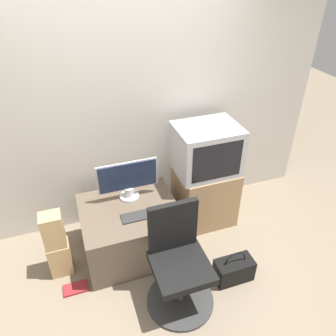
{
  "coord_description": "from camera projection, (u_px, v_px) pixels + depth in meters",
  "views": [
    {
      "loc": [
        -0.55,
        -1.69,
        2.62
      ],
      "look_at": [
        0.35,
        0.91,
        0.79
      ],
      "focal_mm": 35.0,
      "sensor_mm": 36.0,
      "label": 1
    }
  ],
  "objects": [
    {
      "name": "book",
      "position": [
        76.0,
        288.0,
        3.03
      ],
      "size": [
        0.22,
        0.13,
        0.02
      ],
      "color": "maroon",
      "rests_on": "ground_plane"
    },
    {
      "name": "handbag",
      "position": [
        234.0,
        270.0,
        3.08
      ],
      "size": [
        0.36,
        0.19,
        0.35
      ],
      "color": "black",
      "rests_on": "ground_plane"
    },
    {
      "name": "cardboard_box_lower",
      "position": [
        60.0,
        258.0,
        3.12
      ],
      "size": [
        0.21,
        0.18,
        0.36
      ],
      "color": "tan",
      "rests_on": "ground_plane"
    },
    {
      "name": "crt_tv",
      "position": [
        207.0,
        149.0,
        3.35
      ],
      "size": [
        0.64,
        0.51,
        0.51
      ],
      "color": "#B7B7BC",
      "rests_on": "side_stand"
    },
    {
      "name": "main_monitor",
      "position": [
        128.0,
        180.0,
        3.2
      ],
      "size": [
        0.6,
        0.2,
        0.41
      ],
      "color": "silver",
      "rests_on": "desk"
    },
    {
      "name": "ground_plane",
      "position": [
        165.0,
        302.0,
        2.93
      ],
      "size": [
        12.0,
        12.0,
        0.0
      ],
      "primitive_type": "plane",
      "color": "#7F705B"
    },
    {
      "name": "mouse",
      "position": [
        164.0,
        212.0,
        3.11
      ],
      "size": [
        0.05,
        0.03,
        0.03
      ],
      "color": "#4C4C51",
      "rests_on": "desk"
    },
    {
      "name": "desk",
      "position": [
        131.0,
        229.0,
        3.31
      ],
      "size": [
        0.94,
        0.81,
        0.54
      ],
      "color": "brown",
      "rests_on": "ground_plane"
    },
    {
      "name": "cardboard_box_upper",
      "position": [
        53.0,
        230.0,
        2.93
      ],
      "size": [
        0.19,
        0.16,
        0.35
      ],
      "color": "tan",
      "rests_on": "cardboard_box_lower"
    },
    {
      "name": "office_chair",
      "position": [
        179.0,
        267.0,
        2.76
      ],
      "size": [
        0.6,
        0.6,
        0.97
      ],
      "color": "#333333",
      "rests_on": "ground_plane"
    },
    {
      "name": "keyboard",
      "position": [
        140.0,
        215.0,
        3.07
      ],
      "size": [
        0.36,
        0.14,
        0.01
      ],
      "color": "#2D2D2D",
      "rests_on": "desk"
    },
    {
      "name": "wall_back",
      "position": [
        121.0,
        110.0,
        3.25
      ],
      "size": [
        4.4,
        0.05,
        2.6
      ],
      "color": "beige",
      "rests_on": "ground_plane"
    },
    {
      "name": "side_stand",
      "position": [
        204.0,
        194.0,
        3.69
      ],
      "size": [
        0.61,
        0.55,
        0.67
      ],
      "color": "#A37F56",
      "rests_on": "ground_plane"
    }
  ]
}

